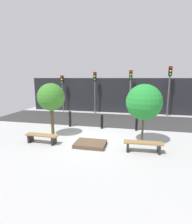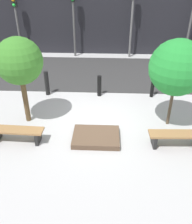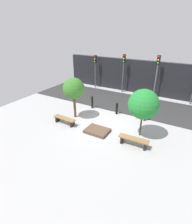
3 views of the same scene
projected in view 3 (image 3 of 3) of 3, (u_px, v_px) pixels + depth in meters
The scene contains 14 objects.
ground_plane at pixel (104, 126), 11.88m from camera, with size 18.00×18.00×0.00m, color #A5A5A5.
road_strip at pixel (128, 103), 15.47m from camera, with size 18.00×4.43×0.01m, color #2F2F2F.
building_facade at pixel (141, 77), 17.32m from camera, with size 16.20×0.50×3.22m, color black.
bench_left at pixel (65, 120), 12.01m from camera, with size 1.70×0.48×0.46m.
bench_right at pixel (134, 140), 9.79m from camera, with size 1.72×0.49×0.47m.
planter_bed at pixel (97, 131), 11.16m from camera, with size 1.48×1.12×0.18m, color brown.
tree_behind_left_bench at pixel (74, 89), 12.14m from camera, with size 1.51×1.51×2.97m.
tree_behind_right_bench at pixel (144, 104), 9.97m from camera, with size 1.77×1.77×2.97m.
bollard_far_left at pixel (92, 102), 14.31m from camera, with size 0.18×0.18×1.04m, color black.
bollard_left at pixel (117, 109), 13.36m from camera, with size 0.17×0.17×0.89m, color black.
bollard_center at pixel (145, 114), 12.34m from camera, with size 0.14×0.14×1.01m, color black.
traffic_light_west at pixel (95, 66), 18.54m from camera, with size 0.28×0.27×3.47m.
traffic_light_mid_west at pixel (124, 67), 17.01m from camera, with size 0.28×0.27×3.76m.
traffic_light_mid_east at pixel (157, 69), 15.54m from camera, with size 0.28×0.27×3.89m.
Camera 3 is at (4.70, -9.16, 6.02)m, focal length 28.00 mm.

